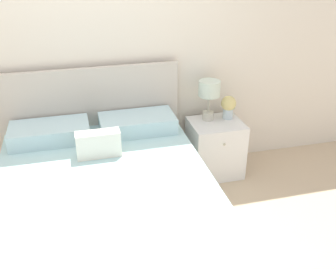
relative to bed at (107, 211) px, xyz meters
name	(u,v)px	position (x,y,z in m)	size (l,w,h in m)	color
ground_plane	(98,175)	(0.00, 1.01, -0.31)	(12.00, 12.00, 0.00)	#CCB28E
wall_back	(85,43)	(0.00, 1.08, 0.99)	(8.00, 0.06, 2.60)	silver
bed	(107,211)	(0.00, 0.00, 0.00)	(1.60, 2.16, 1.11)	white
nightstand	(215,148)	(1.14, 0.77, -0.03)	(0.49, 0.44, 0.55)	white
table_lamp	(209,92)	(1.08, 0.86, 0.52)	(0.20, 0.20, 0.39)	beige
flower_vase	(229,106)	(1.28, 0.84, 0.37)	(0.14, 0.14, 0.23)	silver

